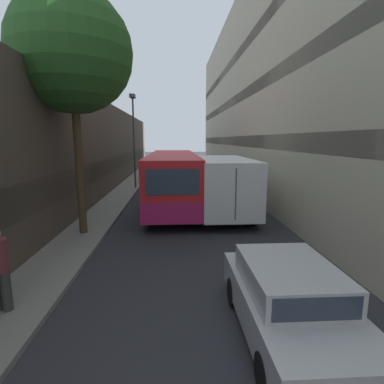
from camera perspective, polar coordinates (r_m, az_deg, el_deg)
ground_plane at (r=14.68m, az=-0.49°, el=-4.11°), size 150.00×150.00×0.00m
sidewalk_left at (r=15.04m, az=-16.50°, el=-3.92°), size 1.67×60.00×0.14m
building_left_shopfront at (r=15.22m, az=-24.14°, el=5.84°), size 2.40×60.00×5.95m
building_right_apartment at (r=15.70m, az=19.73°, el=21.59°), size 2.40×60.00×13.82m
car_hatchback at (r=5.97m, az=18.08°, el=-19.20°), size 1.74×3.89×1.39m
bus at (r=16.45m, az=-3.64°, el=2.75°), size 2.45×10.98×2.82m
box_truck at (r=14.96m, az=5.34°, el=2.03°), size 2.34×7.96×2.72m
panel_van at (r=27.06m, az=-5.63°, el=4.73°), size 1.93×4.38×2.02m
street_lamp at (r=21.93m, az=-11.10°, el=12.69°), size 0.36×0.80×6.51m
street_tree_left at (r=11.89m, az=-21.89°, el=23.38°), size 4.10×4.10×8.40m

